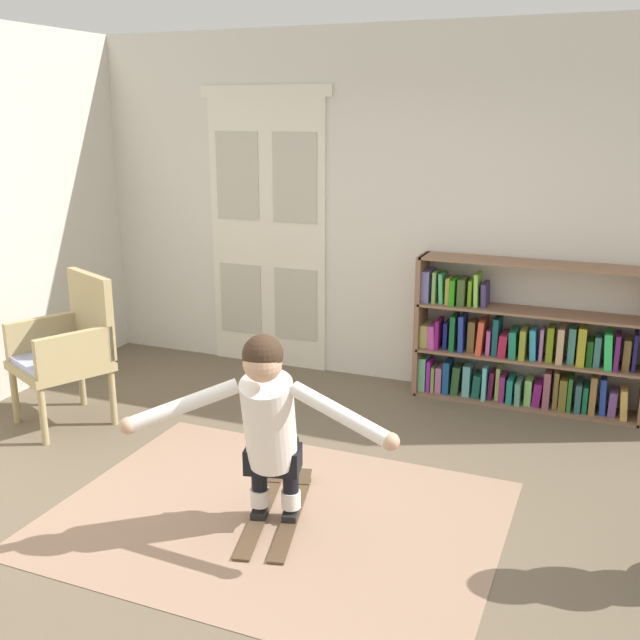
% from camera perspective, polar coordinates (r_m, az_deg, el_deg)
% --- Properties ---
extents(ground_plane, '(7.20, 7.20, 0.00)m').
position_cam_1_polar(ground_plane, '(4.26, -2.34, -15.91)').
color(ground_plane, brown).
extents(back_wall, '(6.00, 0.10, 2.90)m').
position_cam_1_polar(back_wall, '(6.14, 7.80, 8.21)').
color(back_wall, beige).
rests_on(back_wall, ground).
extents(double_door, '(1.22, 0.05, 2.45)m').
position_cam_1_polar(double_door, '(6.59, -4.05, 6.89)').
color(double_door, silver).
rests_on(double_door, ground).
extents(rug, '(2.50, 1.89, 0.01)m').
position_cam_1_polar(rug, '(4.39, -3.42, -14.85)').
color(rug, '#987761').
rests_on(rug, ground).
extents(bookshelf, '(1.74, 0.30, 1.14)m').
position_cam_1_polar(bookshelf, '(5.99, 14.99, -2.05)').
color(bookshelf, '#836048').
rests_on(bookshelf, ground).
extents(wicker_chair, '(0.80, 0.80, 1.10)m').
position_cam_1_polar(wicker_chair, '(5.72, -18.70, -1.93)').
color(wicker_chair, tan).
rests_on(wicker_chair, ground).
extents(skis_pair, '(0.49, 0.98, 0.07)m').
position_cam_1_polar(skis_pair, '(4.41, -3.34, -14.43)').
color(skis_pair, '#4F3A27').
rests_on(skis_pair, rug).
extents(person_skier, '(1.39, 0.75, 1.09)m').
position_cam_1_polar(person_skier, '(3.97, -3.99, -7.64)').
color(person_skier, white).
rests_on(person_skier, skis_pair).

